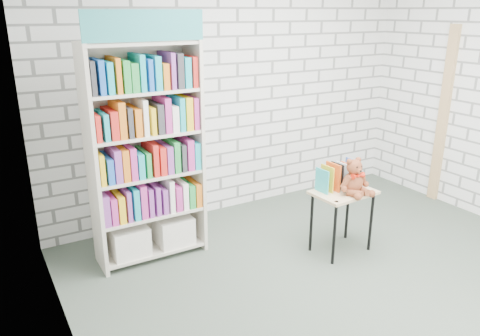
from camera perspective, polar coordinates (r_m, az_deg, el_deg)
ground at (r=4.29m, az=13.58°, el=-13.40°), size 4.50×4.50×0.00m
room_shell at (r=3.69m, az=15.69°, el=10.85°), size 4.52×4.02×2.81m
bookshelf at (r=4.30m, az=-11.41°, el=1.83°), size 1.00×0.39×2.25m
display_table at (r=4.56m, az=12.44°, el=-3.79°), size 0.60×0.43×0.62m
table_books at (r=4.55m, az=11.78°, el=-1.01°), size 0.41×0.20×0.24m
teddy_bear at (r=4.45m, az=13.81°, el=-1.39°), size 0.32×0.29×0.34m
door_trim at (r=6.10m, az=23.54°, el=5.84°), size 0.05×0.12×2.10m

